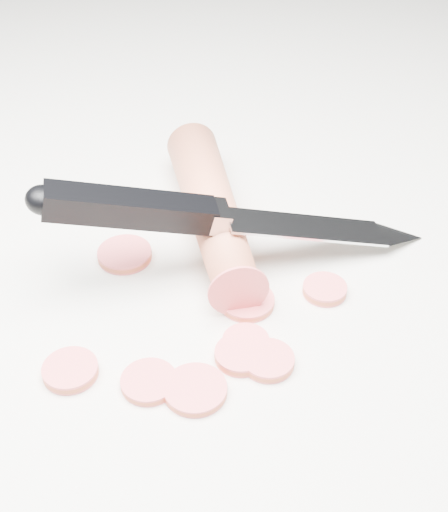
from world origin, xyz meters
TOP-DOWN VIEW (x-y plane):
  - ground at (0.00, 0.00)m, footprint 2.40×2.40m
  - carrot at (0.08, 0.03)m, footprint 0.10×0.19m
  - carrot_slice_0 at (-0.03, -0.08)m, footprint 0.04×0.04m
  - carrot_slice_1 at (-0.01, -0.10)m, footprint 0.04×0.04m
  - carrot_slice_2 at (0.06, -0.05)m, footprint 0.04×0.04m
  - carrot_slice_3 at (0.03, -0.09)m, footprint 0.03×0.03m
  - carrot_slice_4 at (0.03, -0.08)m, footprint 0.03×0.03m
  - carrot_slice_5 at (-0.07, -0.04)m, footprint 0.04×0.04m
  - carrot_slice_6 at (0.04, -0.10)m, footprint 0.03×0.03m
  - carrot_slice_7 at (0.11, -0.07)m, footprint 0.03×0.03m
  - carrot_slice_8 at (0.01, 0.04)m, footprint 0.04×0.04m
  - kitchen_knife at (0.08, -0.01)m, footprint 0.29×0.13m

SIDE VIEW (x-z plane):
  - ground at x=0.00m, z-range 0.00..0.00m
  - carrot_slice_0 at x=-0.03m, z-range 0.00..0.01m
  - carrot_slice_2 at x=0.06m, z-range 0.00..0.01m
  - carrot_slice_1 at x=-0.01m, z-range 0.00..0.01m
  - carrot_slice_4 at x=0.03m, z-range 0.00..0.01m
  - carrot_slice_3 at x=0.03m, z-range 0.00..0.01m
  - carrot_slice_6 at x=0.04m, z-range 0.00..0.01m
  - carrot_slice_7 at x=0.11m, z-range 0.00..0.01m
  - carrot_slice_8 at x=0.01m, z-range 0.00..0.01m
  - carrot_slice_5 at x=-0.07m, z-range 0.00..0.01m
  - carrot at x=0.08m, z-range 0.00..0.04m
  - kitchen_knife at x=0.08m, z-range 0.00..0.09m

